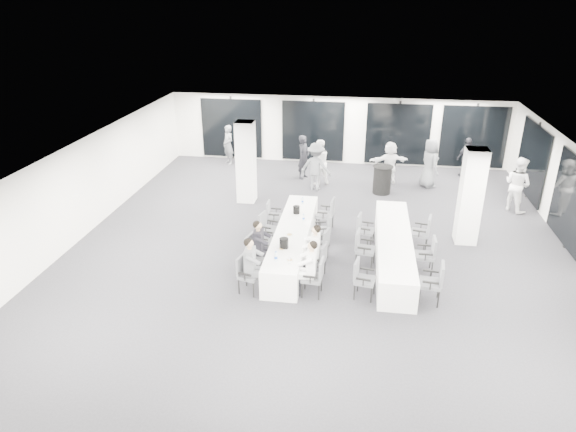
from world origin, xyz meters
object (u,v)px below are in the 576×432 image
at_px(chair_main_left_second, 255,251).
at_px(chair_side_left_mid, 363,246).
at_px(standing_guest_h, 518,181).
at_px(chair_main_right_mid, 322,243).
at_px(banquet_table_main, 293,241).
at_px(chair_main_right_near, 316,275).
at_px(standing_guest_d, 467,155).
at_px(standing_guest_a, 304,154).
at_px(chair_main_left_far, 272,214).
at_px(ice_bucket_far, 296,210).
at_px(chair_main_left_mid, 262,238).
at_px(chair_main_right_second, 319,258).
at_px(chair_side_right_far, 423,230).
at_px(chair_side_right_near, 434,280).
at_px(chair_main_left_fourth, 267,226).
at_px(chair_main_right_far, 328,212).
at_px(standing_guest_c, 316,164).
at_px(ice_bucket_near, 284,243).
at_px(banquet_table_side, 394,249).
at_px(standing_guest_g, 228,142).
at_px(chair_main_right_fourth, 325,228).
at_px(cocktail_table, 382,180).
at_px(standing_guest_f, 390,160).
at_px(standing_guest_e, 430,160).
at_px(chair_side_left_near, 362,277).
at_px(chair_side_right_mid, 428,253).
at_px(standing_guest_b, 319,159).
at_px(chair_side_left_far, 363,228).

height_order(chair_main_left_second, chair_side_left_mid, chair_main_left_second).
bearing_deg(standing_guest_h, chair_main_right_mid, 86.83).
height_order(banquet_table_main, chair_main_right_near, chair_main_right_near).
bearing_deg(standing_guest_d, standing_guest_a, -18.39).
height_order(chair_main_left_far, ice_bucket_far, ice_bucket_far).
relative_size(chair_main_left_mid, chair_main_right_second, 0.95).
relative_size(chair_main_left_far, chair_side_right_far, 0.90).
bearing_deg(chair_side_right_near, chair_side_right_far, 6.38).
height_order(chair_main_right_near, chair_side_right_near, chair_side_right_near).
xyz_separation_m(chair_main_right_mid, chair_side_right_far, (2.76, 1.10, 0.04)).
relative_size(chair_main_left_fourth, chair_main_right_far, 0.91).
distance_m(standing_guest_c, ice_bucket_near, 6.29).
distance_m(banquet_table_main, chair_main_right_far, 1.89).
bearing_deg(banquet_table_side, ice_bucket_near, -158.44).
height_order(chair_side_left_mid, standing_guest_c, standing_guest_c).
relative_size(chair_main_left_second, chair_main_left_fourth, 1.08).
bearing_deg(standing_guest_g, chair_main_right_second, -16.68).
height_order(banquet_table_main, standing_guest_a, standing_guest_a).
relative_size(chair_main_right_second, chair_main_right_fourth, 1.02).
height_order(cocktail_table, chair_main_right_mid, cocktail_table).
bearing_deg(chair_main_left_far, chair_main_right_mid, 42.28).
bearing_deg(standing_guest_f, chair_side_right_far, 83.42).
distance_m(chair_main_right_fourth, standing_guest_e, 6.38).
relative_size(chair_main_left_mid, chair_main_right_fourth, 0.96).
relative_size(banquet_table_side, standing_guest_c, 2.51).
relative_size(chair_main_right_fourth, chair_side_left_near, 0.95).
bearing_deg(standing_guest_f, chair_main_right_far, 52.05).
bearing_deg(standing_guest_h, chair_main_right_near, 96.37).
bearing_deg(chair_side_right_mid, chair_main_right_near, 119.59).
height_order(chair_main_right_second, chair_side_right_mid, chair_side_right_mid).
distance_m(chair_main_right_mid, ice_bucket_far, 1.65).
bearing_deg(standing_guest_d, chair_side_left_near, 39.07).
xyz_separation_m(standing_guest_d, standing_guest_h, (1.04, -3.29, 0.15)).
distance_m(chair_main_left_fourth, chair_side_right_mid, 4.54).
xyz_separation_m(chair_main_right_fourth, chair_side_left_near, (1.09, -2.66, 0.03)).
distance_m(chair_main_left_mid, standing_guest_c, 5.40).
bearing_deg(chair_side_right_near, ice_bucket_near, 84.09).
height_order(chair_side_right_near, ice_bucket_far, chair_side_right_near).
xyz_separation_m(banquet_table_main, chair_side_right_mid, (3.59, -0.52, 0.18)).
bearing_deg(banquet_table_side, cocktail_table, 92.35).
bearing_deg(standing_guest_b, chair_side_right_far, 97.91).
distance_m(banquet_table_side, chair_side_left_far, 1.23).
height_order(chair_main_right_near, standing_guest_d, standing_guest_d).
bearing_deg(banquet_table_side, standing_guest_d, 67.64).
height_order(cocktail_table, standing_guest_c, standing_guest_c).
distance_m(chair_main_right_far, chair_side_left_mid, 2.36).
height_order(chair_side_left_far, chair_side_right_near, chair_side_right_near).
distance_m(cocktail_table, chair_side_left_near, 7.10).
bearing_deg(standing_guest_g, chair_main_left_far, -18.66).
relative_size(standing_guest_d, standing_guest_h, 0.85).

